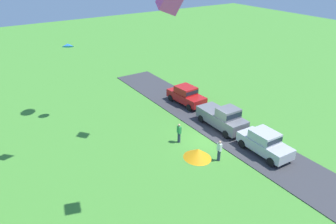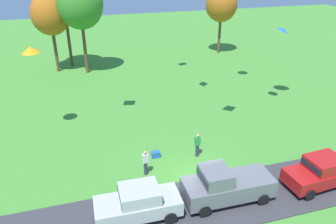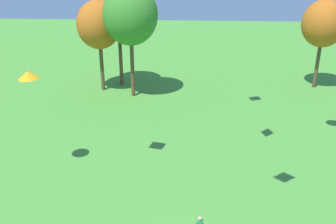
{
  "view_description": "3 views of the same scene",
  "coord_description": "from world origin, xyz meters",
  "px_view_note": "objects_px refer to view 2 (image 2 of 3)",
  "views": [
    {
      "loc": [
        -17.91,
        15.87,
        14.14
      ],
      "look_at": [
        0.16,
        3.97,
        3.59
      ],
      "focal_mm": 35.0,
      "sensor_mm": 36.0,
      "label": 1
    },
    {
      "loc": [
        -6.23,
        -15.1,
        12.53
      ],
      "look_at": [
        -0.42,
        4.28,
        2.62
      ],
      "focal_mm": 35.0,
      "sensor_mm": 36.0,
      "label": 2
    },
    {
      "loc": [
        0.29,
        -12.79,
        13.82
      ],
      "look_at": [
        -0.63,
        5.39,
        5.75
      ],
      "focal_mm": 42.0,
      "sensor_mm": 36.0,
      "label": 3
    }
  ],
  "objects_px": {
    "person_beside_suv": "(197,145)",
    "tree_far_left": "(221,5)",
    "car_sedan_far_end": "(322,171)",
    "cooler_box": "(156,154)",
    "person_on_lawn": "(146,162)",
    "car_sedan_by_flagpole": "(138,202)",
    "kite_delta_high_left": "(283,29)",
    "tree_right_of_center": "(50,15)",
    "tree_far_right": "(63,0)",
    "car_pickup_near_entrance": "(225,185)",
    "tree_lone_near": "(80,4)",
    "kite_delta_near_flag": "(30,50)"
  },
  "relations": [
    {
      "from": "tree_lone_near",
      "to": "car_sedan_far_end",
      "type": "bearing_deg",
      "value": -64.71
    },
    {
      "from": "cooler_box",
      "to": "kite_delta_near_flag",
      "type": "height_order",
      "value": "kite_delta_near_flag"
    },
    {
      "from": "person_on_lawn",
      "to": "tree_far_left",
      "type": "relative_size",
      "value": 0.2
    },
    {
      "from": "person_beside_suv",
      "to": "tree_far_left",
      "type": "xyz_separation_m",
      "value": [
        12.12,
        23.09,
        5.5
      ]
    },
    {
      "from": "car_sedan_far_end",
      "to": "tree_lone_near",
      "type": "height_order",
      "value": "tree_lone_near"
    },
    {
      "from": "tree_lone_near",
      "to": "cooler_box",
      "type": "bearing_deg",
      "value": -80.67
    },
    {
      "from": "person_beside_suv",
      "to": "tree_lone_near",
      "type": "xyz_separation_m",
      "value": [
        -5.86,
        19.78,
        6.72
      ]
    },
    {
      "from": "tree_lone_near",
      "to": "kite_delta_high_left",
      "type": "xyz_separation_m",
      "value": [
        15.08,
        -14.37,
        -0.67
      ]
    },
    {
      "from": "tree_right_of_center",
      "to": "tree_far_right",
      "type": "height_order",
      "value": "tree_far_right"
    },
    {
      "from": "car_sedan_far_end",
      "to": "tree_right_of_center",
      "type": "relative_size",
      "value": 0.52
    },
    {
      "from": "car_sedan_by_flagpole",
      "to": "car_sedan_far_end",
      "type": "distance_m",
      "value": 10.86
    },
    {
      "from": "tree_right_of_center",
      "to": "tree_lone_near",
      "type": "relative_size",
      "value": 0.85
    },
    {
      "from": "person_beside_suv",
      "to": "car_sedan_by_flagpole",
      "type": "bearing_deg",
      "value": -137.86
    },
    {
      "from": "person_on_lawn",
      "to": "tree_lone_near",
      "type": "xyz_separation_m",
      "value": [
        -2.05,
        20.77,
        6.72
      ]
    },
    {
      "from": "person_on_lawn",
      "to": "person_beside_suv",
      "type": "bearing_deg",
      "value": 14.55
    },
    {
      "from": "car_sedan_by_flagpole",
      "to": "kite_delta_near_flag",
      "type": "xyz_separation_m",
      "value": [
        -4.98,
        10.69,
        5.53
      ]
    },
    {
      "from": "car_sedan_far_end",
      "to": "cooler_box",
      "type": "xyz_separation_m",
      "value": [
        -8.57,
        5.68,
        -0.84
      ]
    },
    {
      "from": "person_on_lawn",
      "to": "kite_delta_high_left",
      "type": "bearing_deg",
      "value": 26.18
    },
    {
      "from": "car_sedan_by_flagpole",
      "to": "tree_far_right",
      "type": "relative_size",
      "value": 0.44
    },
    {
      "from": "car_pickup_near_entrance",
      "to": "person_beside_suv",
      "type": "bearing_deg",
      "value": 87.64
    },
    {
      "from": "person_beside_suv",
      "to": "tree_right_of_center",
      "type": "bearing_deg",
      "value": 113.11
    },
    {
      "from": "person_on_lawn",
      "to": "person_beside_suv",
      "type": "height_order",
      "value": "same"
    },
    {
      "from": "kite_delta_high_left",
      "to": "tree_far_left",
      "type": "bearing_deg",
      "value": 80.69
    },
    {
      "from": "car_sedan_by_flagpole",
      "to": "cooler_box",
      "type": "bearing_deg",
      "value": 66.37
    },
    {
      "from": "person_beside_suv",
      "to": "cooler_box",
      "type": "distance_m",
      "value": 2.89
    },
    {
      "from": "kite_delta_high_left",
      "to": "kite_delta_near_flag",
      "type": "bearing_deg",
      "value": 177.79
    },
    {
      "from": "person_on_lawn",
      "to": "cooler_box",
      "type": "distance_m",
      "value": 2.11
    },
    {
      "from": "tree_far_right",
      "to": "kite_delta_high_left",
      "type": "distance_m",
      "value": 24.24
    },
    {
      "from": "car_sedan_far_end",
      "to": "person_beside_suv",
      "type": "xyz_separation_m",
      "value": [
        -5.85,
        5.0,
        -0.16
      ]
    },
    {
      "from": "cooler_box",
      "to": "person_on_lawn",
      "type": "bearing_deg",
      "value": -122.87
    },
    {
      "from": "car_sedan_far_end",
      "to": "kite_delta_near_flag",
      "type": "xyz_separation_m",
      "value": [
        -15.83,
        11.15,
        5.53
      ]
    },
    {
      "from": "person_on_lawn",
      "to": "tree_right_of_center",
      "type": "bearing_deg",
      "value": 103.31
    },
    {
      "from": "person_on_lawn",
      "to": "car_sedan_by_flagpole",
      "type": "bearing_deg",
      "value": -108.71
    },
    {
      "from": "person_beside_suv",
      "to": "tree_far_right",
      "type": "height_order",
      "value": "tree_far_right"
    },
    {
      "from": "person_beside_suv",
      "to": "cooler_box",
      "type": "bearing_deg",
      "value": 165.84
    },
    {
      "from": "kite_delta_near_flag",
      "to": "tree_far_left",
      "type": "bearing_deg",
      "value": 37.45
    },
    {
      "from": "tree_right_of_center",
      "to": "cooler_box",
      "type": "height_order",
      "value": "tree_right_of_center"
    },
    {
      "from": "cooler_box",
      "to": "tree_far_left",
      "type": "bearing_deg",
      "value": 56.48
    },
    {
      "from": "car_pickup_near_entrance",
      "to": "tree_far_right",
      "type": "distance_m",
      "value": 29.27
    },
    {
      "from": "person_beside_suv",
      "to": "tree_far_left",
      "type": "distance_m",
      "value": 26.65
    },
    {
      "from": "car_pickup_near_entrance",
      "to": "tree_right_of_center",
      "type": "height_order",
      "value": "tree_right_of_center"
    },
    {
      "from": "tree_right_of_center",
      "to": "person_on_lawn",
      "type": "bearing_deg",
      "value": -76.69
    },
    {
      "from": "tree_far_left",
      "to": "kite_delta_near_flag",
      "type": "height_order",
      "value": "tree_far_left"
    },
    {
      "from": "tree_far_left",
      "to": "cooler_box",
      "type": "bearing_deg",
      "value": -123.52
    },
    {
      "from": "car_sedan_far_end",
      "to": "person_on_lawn",
      "type": "distance_m",
      "value": 10.45
    },
    {
      "from": "person_on_lawn",
      "to": "tree_far_right",
      "type": "distance_m",
      "value": 25.18
    },
    {
      "from": "tree_far_left",
      "to": "person_beside_suv",
      "type": "bearing_deg",
      "value": -117.69
    },
    {
      "from": "car_sedan_by_flagpole",
      "to": "cooler_box",
      "type": "xyz_separation_m",
      "value": [
        2.28,
        5.21,
        -0.84
      ]
    },
    {
      "from": "car_sedan_far_end",
      "to": "person_on_lawn",
      "type": "relative_size",
      "value": 2.64
    },
    {
      "from": "car_pickup_near_entrance",
      "to": "tree_right_of_center",
      "type": "relative_size",
      "value": 0.58
    }
  ]
}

